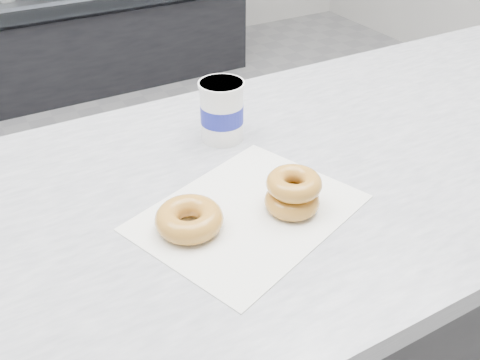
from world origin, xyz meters
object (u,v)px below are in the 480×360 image
object	(u,v)px
donut_stack	(293,192)
coffee_cup	(222,110)
display_case	(41,7)
counter	(307,318)
donut_single	(189,219)

from	to	relation	value
donut_stack	coffee_cup	world-z (taller)	coffee_cup
display_case	coffee_cup	bearing A→B (deg)	-92.99
donut_stack	display_case	bearing A→B (deg)	87.05
counter	coffee_cup	world-z (taller)	coffee_cup
donut_single	counter	bearing A→B (deg)	12.71
counter	coffee_cup	bearing A→B (deg)	130.70
counter	donut_single	size ratio (longest dim) A/B	28.96
counter	donut_single	world-z (taller)	donut_single
display_case	donut_stack	size ratio (longest dim) A/B	24.51
display_case	donut_single	xyz separation A→B (m)	(-0.31, -2.79, 0.43)
donut_single	coffee_cup	distance (m)	0.29
donut_single	coffee_cup	xyz separation A→B (m)	(0.18, 0.23, 0.04)
donut_single	donut_stack	bearing A→B (deg)	-11.83
counter	donut_stack	world-z (taller)	donut_stack
coffee_cup	counter	bearing A→B (deg)	-38.07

